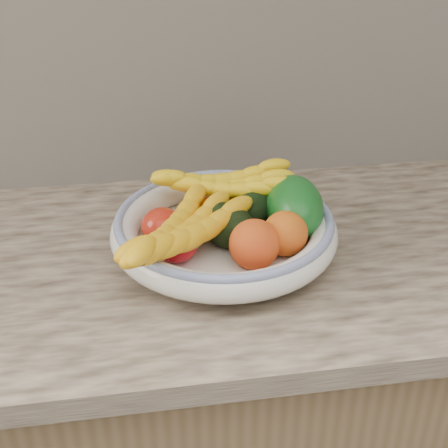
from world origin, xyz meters
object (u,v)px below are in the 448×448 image
(fruit_bowl, at_px, (224,230))
(banana_bunch_front, at_px, (181,237))
(green_mango, at_px, (294,208))
(banana_bunch_back, at_px, (223,187))

(fruit_bowl, bearing_deg, banana_bunch_front, -139.96)
(green_mango, xyz_separation_m, banana_bunch_front, (-0.21, -0.08, 0.01))
(green_mango, distance_m, banana_bunch_front, 0.22)
(green_mango, relative_size, banana_bunch_back, 0.55)
(banana_bunch_back, bearing_deg, fruit_bowl, -92.10)
(fruit_bowl, xyz_separation_m, green_mango, (0.13, 0.01, 0.03))
(green_mango, xyz_separation_m, banana_bunch_back, (-0.11, 0.07, 0.01))
(fruit_bowl, distance_m, green_mango, 0.13)
(banana_bunch_back, bearing_deg, banana_bunch_front, -115.73)
(green_mango, distance_m, banana_bunch_back, 0.14)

